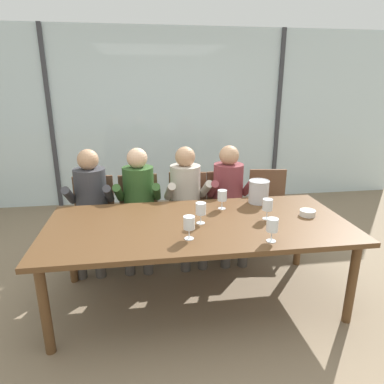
% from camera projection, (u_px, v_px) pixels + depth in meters
% --- Properties ---
extents(ground, '(14.00, 14.00, 0.00)m').
position_uv_depth(ground, '(184.00, 247.00, 3.91)').
color(ground, '#847056').
extents(window_glass_panel, '(7.65, 0.03, 2.60)m').
position_uv_depth(window_glass_panel, '(169.00, 119.00, 5.14)').
color(window_glass_panel, silver).
rests_on(window_glass_panel, ground).
extents(window_mullion_left, '(0.06, 0.06, 2.60)m').
position_uv_depth(window_mullion_left, '(51.00, 121.00, 4.88)').
color(window_mullion_left, '#38383D').
rests_on(window_mullion_left, ground).
extents(window_mullion_right, '(0.06, 0.06, 2.60)m').
position_uv_depth(window_mullion_right, '(278.00, 117.00, 5.35)').
color(window_mullion_right, '#38383D').
rests_on(window_mullion_right, ground).
extents(hillside_vineyard, '(13.65, 2.40, 1.74)m').
position_uv_depth(hillside_vineyard, '(159.00, 125.00, 8.18)').
color(hillside_vineyard, '#386633').
rests_on(hillside_vineyard, ground).
extents(dining_table, '(2.45, 1.11, 0.73)m').
position_uv_depth(dining_table, '(198.00, 229.00, 2.76)').
color(dining_table, brown).
rests_on(dining_table, ground).
extents(chair_near_curtain, '(0.44, 0.44, 0.87)m').
position_uv_depth(chair_near_curtain, '(94.00, 212.00, 3.59)').
color(chair_near_curtain, brown).
rests_on(chair_near_curtain, ground).
extents(chair_left_of_center, '(0.47, 0.47, 0.87)m').
position_uv_depth(chair_left_of_center, '(140.00, 210.00, 3.64)').
color(chair_left_of_center, brown).
rests_on(chair_left_of_center, ground).
extents(chair_center, '(0.50, 0.50, 0.87)m').
position_uv_depth(chair_center, '(188.00, 206.00, 3.75)').
color(chair_center, brown).
rests_on(chair_center, ground).
extents(chair_right_of_center, '(0.48, 0.48, 0.87)m').
position_uv_depth(chair_right_of_center, '(227.00, 205.00, 3.80)').
color(chair_right_of_center, brown).
rests_on(chair_right_of_center, ground).
extents(chair_near_window_right, '(0.50, 0.50, 0.87)m').
position_uv_depth(chair_near_window_right, '(268.00, 203.00, 3.87)').
color(chair_near_window_right, brown).
rests_on(chair_near_window_right, ground).
extents(person_charcoal_jacket, '(0.46, 0.61, 1.19)m').
position_uv_depth(person_charcoal_jacket, '(90.00, 201.00, 3.41)').
color(person_charcoal_jacket, '#38383D').
rests_on(person_charcoal_jacket, ground).
extents(person_olive_shirt, '(0.48, 0.62, 1.19)m').
position_uv_depth(person_olive_shirt, '(138.00, 198.00, 3.47)').
color(person_olive_shirt, '#2D5123').
rests_on(person_olive_shirt, ground).
extents(person_beige_jumper, '(0.49, 0.63, 1.19)m').
position_uv_depth(person_beige_jumper, '(187.00, 196.00, 3.54)').
color(person_beige_jumper, '#B7AD9E').
rests_on(person_beige_jumper, ground).
extents(person_maroon_top, '(0.47, 0.62, 1.19)m').
position_uv_depth(person_maroon_top, '(229.00, 194.00, 3.61)').
color(person_maroon_top, brown).
rests_on(person_maroon_top, ground).
extents(ice_bucket_primary, '(0.19, 0.19, 0.22)m').
position_uv_depth(ice_bucket_primary, '(259.00, 191.00, 3.18)').
color(ice_bucket_primary, '#B7B7BC').
rests_on(ice_bucket_primary, dining_table).
extents(tasting_bowl, '(0.13, 0.13, 0.05)m').
position_uv_depth(tasting_bowl, '(308.00, 213.00, 2.88)').
color(tasting_bowl, silver).
rests_on(tasting_bowl, dining_table).
extents(wine_glass_by_left_taster, '(0.08, 0.08, 0.17)m').
position_uv_depth(wine_glass_by_left_taster, '(189.00, 223.00, 2.42)').
color(wine_glass_by_left_taster, silver).
rests_on(wine_glass_by_left_taster, dining_table).
extents(wine_glass_near_bucket, '(0.08, 0.08, 0.17)m').
position_uv_depth(wine_glass_near_bucket, '(201.00, 210.00, 2.70)').
color(wine_glass_near_bucket, silver).
rests_on(wine_glass_near_bucket, dining_table).
extents(wine_glass_center_pour, '(0.08, 0.08, 0.17)m').
position_uv_depth(wine_glass_center_pour, '(268.00, 206.00, 2.78)').
color(wine_glass_center_pour, silver).
rests_on(wine_glass_center_pour, dining_table).
extents(wine_glass_by_right_taster, '(0.08, 0.08, 0.17)m').
position_uv_depth(wine_glass_by_right_taster, '(272.00, 225.00, 2.38)').
color(wine_glass_by_right_taster, silver).
rests_on(wine_glass_by_right_taster, dining_table).
extents(wine_glass_spare_empty, '(0.08, 0.08, 0.17)m').
position_uv_depth(wine_glass_spare_empty, '(222.00, 196.00, 3.01)').
color(wine_glass_spare_empty, silver).
rests_on(wine_glass_spare_empty, dining_table).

